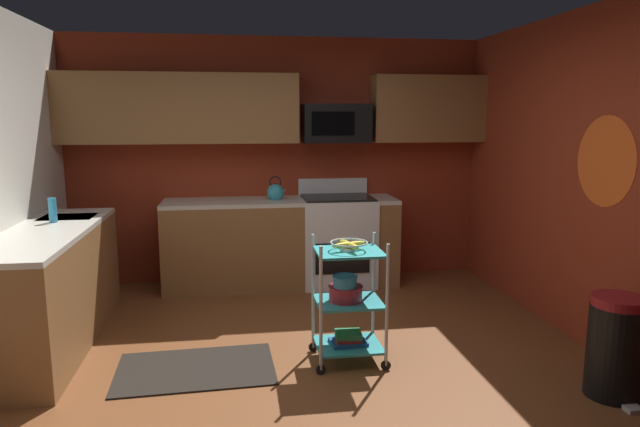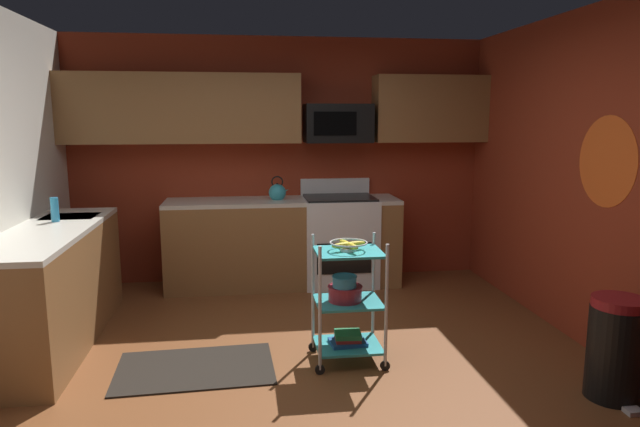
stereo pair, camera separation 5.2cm
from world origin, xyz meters
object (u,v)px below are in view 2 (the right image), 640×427
(book_stack, at_px, (348,339))
(mixing_bowl_small, at_px, (344,281))
(rolling_cart, at_px, (348,302))
(microwave, at_px, (338,123))
(dish_soap_bottle, at_px, (55,210))
(oven_range, at_px, (339,239))
(kettle, at_px, (277,192))
(fruit_bowl, at_px, (349,244))
(trash_can, at_px, (616,349))
(mixing_bowl_large, at_px, (345,293))

(book_stack, bearing_deg, mixing_bowl_small, -136.26)
(mixing_bowl_small, bearing_deg, rolling_cart, 43.74)
(microwave, bearing_deg, dish_soap_bottle, -156.25)
(oven_range, height_order, kettle, kettle)
(oven_range, xyz_separation_m, microwave, (-0.00, 0.10, 1.22))
(book_stack, relative_size, dish_soap_bottle, 1.37)
(oven_range, height_order, microwave, microwave)
(mixing_bowl_small, xyz_separation_m, kettle, (-0.35, 2.00, 0.38))
(oven_range, xyz_separation_m, kettle, (-0.65, -0.00, 0.52))
(mixing_bowl_small, bearing_deg, fruit_bowl, 43.74)
(book_stack, xyz_separation_m, trash_can, (1.57, -0.77, 0.16))
(oven_range, xyz_separation_m, rolling_cart, (-0.27, -1.97, -0.03))
(book_stack, xyz_separation_m, dish_soap_bottle, (-2.27, 0.96, 0.85))
(book_stack, bearing_deg, microwave, 82.65)
(fruit_bowl, bearing_deg, dish_soap_bottle, 157.04)
(dish_soap_bottle, bearing_deg, book_stack, -22.96)
(fruit_bowl, height_order, dish_soap_bottle, dish_soap_bottle)
(mixing_bowl_small, relative_size, kettle, 0.69)
(oven_range, distance_m, kettle, 0.83)
(fruit_bowl, bearing_deg, microwave, 82.65)
(rolling_cart, height_order, mixing_bowl_small, rolling_cart)
(rolling_cart, bearing_deg, fruit_bowl, -153.43)
(book_stack, relative_size, trash_can, 0.42)
(fruit_bowl, bearing_deg, kettle, 101.00)
(dish_soap_bottle, bearing_deg, fruit_bowl, -22.96)
(kettle, bearing_deg, mixing_bowl_small, -80.10)
(oven_range, bearing_deg, mixing_bowl_large, -98.41)
(fruit_bowl, relative_size, mixing_bowl_large, 1.08)
(rolling_cart, distance_m, trash_can, 1.76)
(rolling_cart, xyz_separation_m, kettle, (-0.38, 1.97, 0.54))
(fruit_bowl, height_order, book_stack, fruit_bowl)
(microwave, xyz_separation_m, mixing_bowl_small, (-0.30, -2.11, -1.08))
(microwave, relative_size, dish_soap_bottle, 3.50)
(mixing_bowl_small, relative_size, dish_soap_bottle, 0.91)
(rolling_cart, relative_size, kettle, 3.47)
(mixing_bowl_large, bearing_deg, fruit_bowl, -0.00)
(oven_range, xyz_separation_m, dish_soap_bottle, (-2.53, -1.01, 0.54))
(microwave, height_order, trash_can, microwave)
(mixing_bowl_small, bearing_deg, trash_can, -24.63)
(mixing_bowl_large, xyz_separation_m, mixing_bowl_small, (-0.01, -0.03, 0.10))
(fruit_bowl, relative_size, trash_can, 0.41)
(oven_range, xyz_separation_m, mixing_bowl_small, (-0.30, -2.00, 0.14))
(oven_range, relative_size, rolling_cart, 1.20)
(oven_range, height_order, mixing_bowl_small, oven_range)
(trash_can, bearing_deg, kettle, 125.57)
(kettle, distance_m, dish_soap_bottle, 2.14)
(mixing_bowl_small, distance_m, dish_soap_bottle, 2.48)
(fruit_bowl, relative_size, kettle, 1.03)
(dish_soap_bottle, bearing_deg, trash_can, -24.24)
(fruit_bowl, xyz_separation_m, trash_can, (1.57, -0.77, -0.55))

